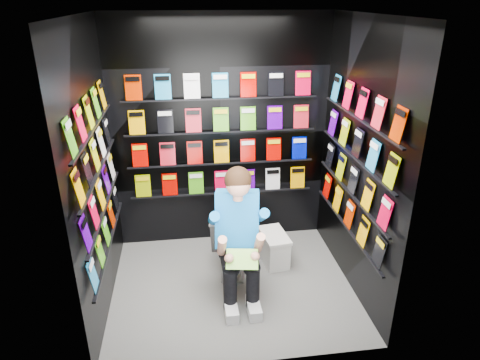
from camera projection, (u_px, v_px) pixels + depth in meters
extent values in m
plane|color=slate|center=(233.00, 286.00, 4.37)|extent=(2.40, 2.40, 0.00)
plane|color=white|center=(230.00, 14.00, 3.34)|extent=(2.40, 2.40, 0.00)
cube|color=black|center=(221.00, 135.00, 4.76)|extent=(2.40, 0.04, 2.60)
cube|color=black|center=(249.00, 222.00, 2.94)|extent=(2.40, 0.04, 2.60)
cube|color=black|center=(94.00, 175.00, 3.70)|extent=(0.04, 2.00, 2.60)
cube|color=black|center=(359.00, 162.00, 4.00)|extent=(0.04, 2.00, 2.60)
imported|color=white|center=(232.00, 237.00, 4.55)|extent=(0.53, 0.81, 0.73)
cube|color=silver|center=(274.00, 249.00, 4.72)|extent=(0.28, 0.45, 0.32)
cube|color=silver|center=(274.00, 235.00, 4.65)|extent=(0.31, 0.47, 0.03)
cube|color=green|center=(242.00, 259.00, 3.80)|extent=(0.31, 0.21, 0.12)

